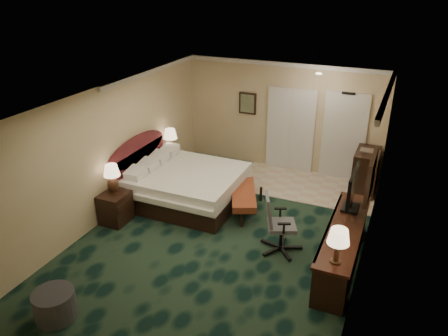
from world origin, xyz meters
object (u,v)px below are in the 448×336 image
at_px(bed_bench, 243,201).
at_px(tv, 352,190).
at_px(lamp_far, 171,141).
at_px(desk, 343,246).
at_px(nightstand_far, 173,165).
at_px(nightstand_near, 115,208).
at_px(minibar, 366,171).
at_px(bed, 189,186).
at_px(desk_chair, 282,223).
at_px(lamp_near, 112,179).
at_px(ottoman, 55,305).

distance_m(bed_bench, tv, 2.40).
height_order(lamp_far, bed_bench, lamp_far).
height_order(desk, tv, tv).
bearing_deg(nightstand_far, desk, -24.04).
xyz_separation_m(nightstand_near, minibar, (4.42, 3.40, 0.18)).
bearing_deg(lamp_far, desk, -23.97).
bearing_deg(bed_bench, tv, -33.05).
xyz_separation_m(bed, desk_chair, (2.40, -1.00, 0.20)).
bearing_deg(desk, nightstand_near, -175.39).
bearing_deg(bed_bench, lamp_far, 134.27).
bearing_deg(bed_bench, desk, -48.56).
relative_size(lamp_near, desk, 0.23).
xyz_separation_m(lamp_near, ottoman, (0.84, -2.62, -0.71)).
height_order(lamp_far, desk, lamp_far).
xyz_separation_m(nightstand_far, desk_chair, (3.35, -1.97, 0.26)).
height_order(bed_bench, minibar, minibar).
height_order(lamp_near, minibar, lamp_near).
bearing_deg(minibar, desk, -89.83).
bearing_deg(tv, desk, -87.48).
bearing_deg(ottoman, nightstand_near, 107.50).
bearing_deg(desk, bed, 163.81).
distance_m(ottoman, desk, 4.66).
bearing_deg(desk, minibar, 90.17).
relative_size(desk, tv, 2.69).
xyz_separation_m(ottoman, tv, (3.59, 3.61, 0.91)).
relative_size(bed, lamp_far, 3.54).
distance_m(nightstand_far, desk_chair, 3.90).
relative_size(nightstand_near, desk_chair, 0.56).
distance_m(bed_bench, minibar, 2.99).
distance_m(tv, desk_chair, 1.37).
relative_size(nightstand_far, desk, 0.23).
bearing_deg(desk_chair, nightstand_near, 162.75).
bearing_deg(tv, ottoman, -134.34).
bearing_deg(bed_bench, nightstand_far, 134.15).
bearing_deg(bed_bench, ottoman, -132.49).
height_order(ottoman, minibar, minibar).
xyz_separation_m(nightstand_near, nightstand_far, (-0.01, 2.34, -0.01)).
bearing_deg(lamp_near, nightstand_far, 89.70).
height_order(bed, nightstand_far, bed).
bearing_deg(desk_chair, lamp_near, 162.03).
bearing_deg(ottoman, minibar, 58.92).
bearing_deg(lamp_far, ottoman, -80.13).
bearing_deg(minibar, bed, -149.72).
relative_size(lamp_far, ottoman, 1.03).
relative_size(lamp_near, tv, 0.63).
xyz_separation_m(desk_chair, minibar, (1.08, 3.03, -0.06)).
bearing_deg(bed, nightstand_near, -124.45).
relative_size(bed_bench, desk_chair, 1.24).
height_order(lamp_far, desk_chair, lamp_far).
relative_size(lamp_far, tv, 0.65).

